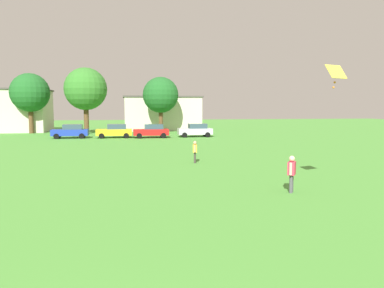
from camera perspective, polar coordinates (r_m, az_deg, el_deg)
ground_plane at (r=33.90m, az=-11.00°, el=-0.91°), size 160.00×160.00×0.00m
adult_bystander at (r=17.27m, az=14.79°, el=-3.92°), size 0.54×0.68×1.64m
bystander_near_trees at (r=25.55m, az=0.44°, el=-0.90°), size 0.35×0.70×1.49m
kite at (r=18.10m, az=20.86°, el=9.90°), size 1.07×0.75×1.05m
parked_car_blue_0 at (r=48.22m, az=-17.80°, el=1.85°), size 4.30×2.02×1.68m
parked_car_yellow_1 at (r=47.41m, az=-11.56°, el=1.94°), size 4.30×2.02×1.68m
parked_car_red_2 at (r=46.87m, az=-6.10°, el=1.99°), size 4.30×2.02×1.68m
parked_car_silver_3 at (r=47.97m, az=0.55°, el=2.10°), size 4.30×2.02×1.68m
tree_left at (r=59.18m, az=-23.23°, el=7.10°), size 5.52×5.52×8.60m
tree_right at (r=55.94m, az=-15.75°, el=7.96°), size 5.98×5.98×9.32m
tree_far_right at (r=56.06m, az=-4.75°, el=7.35°), size 5.25×5.25×8.18m
house_left at (r=62.57m, az=-4.52°, el=4.66°), size 12.63×6.78×5.55m
house_right at (r=64.57m, az=-25.21°, el=4.61°), size 10.45×8.68×6.54m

